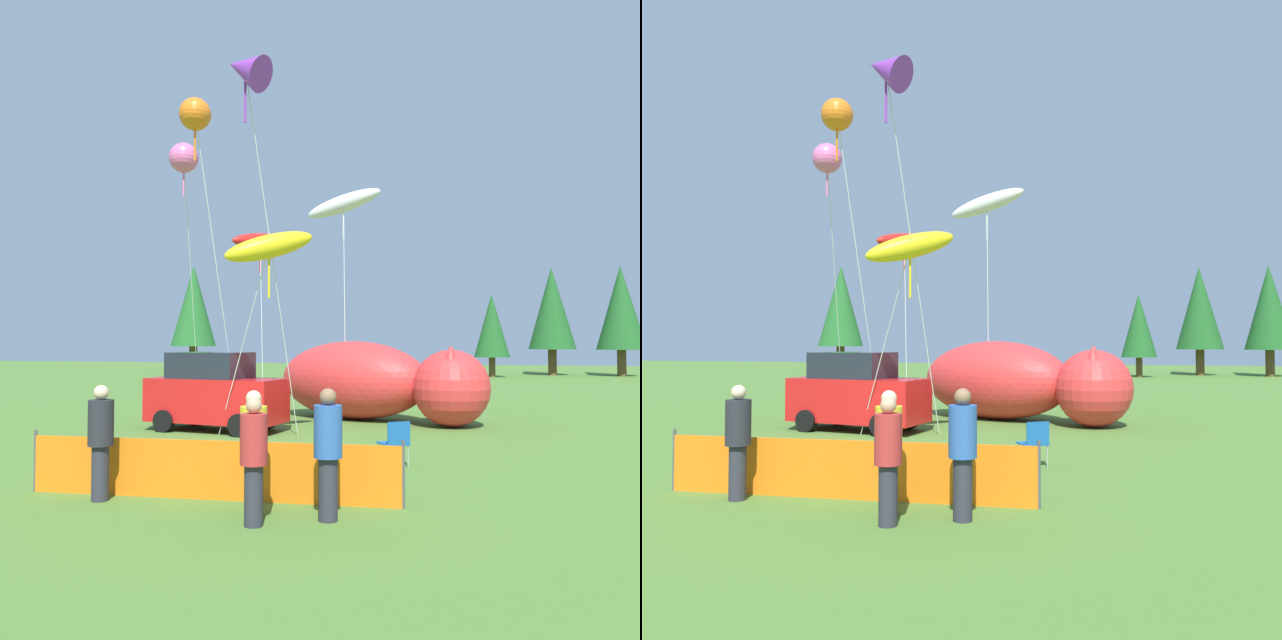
% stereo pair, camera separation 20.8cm
% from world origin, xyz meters
% --- Properties ---
extents(ground_plane, '(120.00, 120.00, 0.00)m').
position_xyz_m(ground_plane, '(0.00, 0.00, 0.00)').
color(ground_plane, '#4C752D').
extents(parked_car, '(4.10, 2.23, 2.24)m').
position_xyz_m(parked_car, '(-1.63, 3.30, 1.08)').
color(parked_car, red).
rests_on(parked_car, ground).
extents(folding_chair, '(0.72, 0.72, 0.93)m').
position_xyz_m(folding_chair, '(4.05, -0.70, 0.55)').
color(folding_chair, '#1959A5').
rests_on(folding_chair, ground).
extents(inflatable_cat, '(7.40, 4.54, 2.56)m').
position_xyz_m(inflatable_cat, '(2.41, 6.66, 1.18)').
color(inflatable_cat, red).
rests_on(inflatable_cat, ground).
extents(safety_fence, '(6.23, 0.45, 1.04)m').
position_xyz_m(safety_fence, '(1.46, -4.01, 0.47)').
color(safety_fence, orange).
rests_on(safety_fence, ground).
extents(spectator_in_white_shirt, '(0.40, 0.40, 1.83)m').
position_xyz_m(spectator_in_white_shirt, '(-0.19, -4.49, 1.00)').
color(spectator_in_white_shirt, '#2D2D38').
rests_on(spectator_in_white_shirt, ground).
extents(spectator_in_green_shirt, '(0.41, 0.41, 1.87)m').
position_xyz_m(spectator_in_green_shirt, '(3.59, -4.71, 1.02)').
color(spectator_in_green_shirt, '#2D2D38').
rests_on(spectator_in_green_shirt, ground).
extents(spectator_in_red_shirt, '(0.40, 0.40, 1.82)m').
position_xyz_m(spectator_in_red_shirt, '(2.47, -4.71, 0.99)').
color(spectator_in_red_shirt, '#2D2D38').
rests_on(spectator_in_red_shirt, ground).
extents(spectator_in_blue_shirt, '(0.38, 0.38, 1.76)m').
position_xyz_m(spectator_in_blue_shirt, '(2.65, -5.20, 0.96)').
color(spectator_in_blue_shirt, '#2D2D38').
rests_on(spectator_in_blue_shirt, ground).
extents(kite_pink_octopus, '(1.16, 3.27, 9.23)m').
position_xyz_m(kite_pink_octopus, '(-3.83, 5.65, 8.70)').
color(kite_pink_octopus, silver).
rests_on(kite_pink_octopus, ground).
extents(kite_yellow_hero, '(2.96, 1.90, 5.56)m').
position_xyz_m(kite_yellow_hero, '(0.58, 1.55, 4.94)').
color(kite_yellow_hero, silver).
rests_on(kite_yellow_hero, ground).
extents(kite_purple_delta, '(1.42, 3.17, 9.71)m').
position_xyz_m(kite_purple_delta, '(0.32, 0.52, 9.06)').
color(kite_purple_delta, silver).
rests_on(kite_purple_delta, ground).
extents(kite_orange_flower, '(1.00, 2.46, 9.26)m').
position_xyz_m(kite_orange_flower, '(-1.81, 2.26, 8.78)').
color(kite_orange_flower, silver).
rests_on(kite_orange_flower, ground).
extents(kite_white_ghost, '(2.99, 1.76, 8.19)m').
position_xyz_m(kite_white_ghost, '(1.07, 8.42, 7.50)').
color(kite_white_ghost, silver).
rests_on(kite_white_ghost, ground).
extents(kite_red_lizard, '(1.99, 3.32, 7.12)m').
position_xyz_m(kite_red_lizard, '(-2.82, 10.47, 6.65)').
color(kite_red_lizard, silver).
rests_on(kite_red_lizard, ground).
extents(horizon_tree_east, '(2.56, 2.56, 6.10)m').
position_xyz_m(horizon_tree_east, '(6.82, 34.06, 3.74)').
color(horizon_tree_east, brown).
rests_on(horizon_tree_east, ground).
extents(horizon_tree_west, '(3.50, 3.50, 8.34)m').
position_xyz_m(horizon_tree_west, '(16.29, 37.50, 5.12)').
color(horizon_tree_west, brown).
rests_on(horizon_tree_west, ground).
extents(horizon_tree_mid, '(3.53, 3.53, 8.41)m').
position_xyz_m(horizon_tree_mid, '(11.43, 37.96, 5.16)').
color(horizon_tree_mid, brown).
rests_on(horizon_tree_mid, ground).
extents(horizon_tree_northeast, '(3.89, 3.89, 9.28)m').
position_xyz_m(horizon_tree_northeast, '(-18.18, 36.57, 5.70)').
color(horizon_tree_northeast, brown).
rests_on(horizon_tree_northeast, ground).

